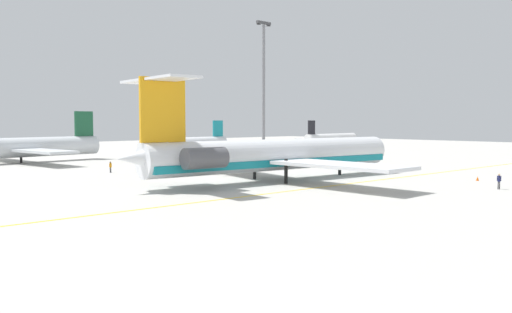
% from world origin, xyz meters
% --- Properties ---
extents(ground, '(294.76, 294.76, 0.00)m').
position_xyz_m(ground, '(0.00, 0.00, 0.00)').
color(ground, '#B7B5AD').
extents(main_jetliner, '(42.83, 37.87, 12.47)m').
position_xyz_m(main_jetliner, '(-3.69, 10.49, 3.40)').
color(main_jetliner, silver).
rests_on(main_jetliner, ground).
extents(airliner_mid_left, '(32.28, 31.95, 9.64)m').
position_xyz_m(airliner_mid_left, '(-16.68, 63.13, 2.84)').
color(airliner_mid_left, silver).
rests_on(airliner_mid_left, ground).
extents(airliner_mid_right, '(26.17, 25.83, 7.83)m').
position_xyz_m(airliner_mid_right, '(23.49, 67.23, 2.31)').
color(airliner_mid_right, silver).
rests_on(airliner_mid_right, ground).
extents(airliner_far_right, '(26.28, 25.98, 7.85)m').
position_xyz_m(airliner_far_right, '(80.13, 66.67, 2.31)').
color(airliner_far_right, white).
rests_on(airliner_far_right, ground).
extents(ground_crew_near_nose, '(0.43, 0.27, 1.69)m').
position_xyz_m(ground_crew_near_nose, '(-13.12, 34.60, 1.07)').
color(ground_crew_near_nose, black).
rests_on(ground_crew_near_nose, ground).
extents(ground_crew_near_tail, '(0.29, 0.42, 1.78)m').
position_xyz_m(ground_crew_near_tail, '(18.64, 23.98, 1.13)').
color(ground_crew_near_tail, black).
rests_on(ground_crew_near_tail, ground).
extents(ground_crew_portside, '(0.29, 0.42, 1.81)m').
position_xyz_m(ground_crew_portside, '(9.36, -13.01, 1.14)').
color(ground_crew_portside, black).
rests_on(ground_crew_portside, ground).
extents(safety_cone_nose, '(0.40, 0.40, 0.55)m').
position_xyz_m(safety_cone_nose, '(16.20, -7.53, 0.28)').
color(safety_cone_nose, '#EA590F').
rests_on(safety_cone_nose, ground).
extents(taxiway_centreline, '(107.36, 4.03, 0.01)m').
position_xyz_m(taxiway_centreline, '(-2.49, 1.99, 0.00)').
color(taxiway_centreline, gold).
rests_on(taxiway_centreline, ground).
extents(light_mast, '(4.00, 0.70, 29.39)m').
position_xyz_m(light_mast, '(30.74, 47.00, 15.93)').
color(light_mast, slate).
rests_on(light_mast, ground).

